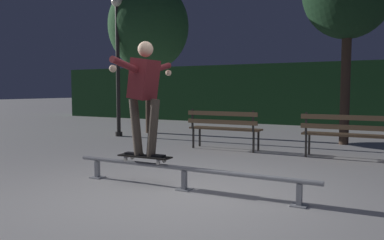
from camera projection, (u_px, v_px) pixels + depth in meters
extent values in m
plane|color=#ADAAA8|center=(175.00, 194.00, 4.81)|extent=(90.00, 90.00, 0.00)
cube|color=#193D1E|center=(323.00, 94.00, 14.13)|extent=(24.00, 1.20, 2.30)
cylinder|color=gray|center=(184.00, 169.00, 5.00)|extent=(3.49, 0.06, 0.06)
cube|color=gray|center=(97.00, 169.00, 5.70)|extent=(0.06, 0.06, 0.25)
cube|color=gray|center=(97.00, 177.00, 5.71)|extent=(0.18, 0.18, 0.01)
cube|color=gray|center=(184.00, 180.00, 5.01)|extent=(0.06, 0.06, 0.25)
cube|color=gray|center=(184.00, 189.00, 5.02)|extent=(0.18, 0.18, 0.01)
cube|color=gray|center=(299.00, 195.00, 4.31)|extent=(0.06, 0.06, 0.25)
cube|color=gray|center=(299.00, 205.00, 4.32)|extent=(0.18, 0.18, 0.01)
cube|color=black|center=(145.00, 156.00, 5.28)|extent=(0.78, 0.22, 0.02)
cube|color=black|center=(145.00, 156.00, 5.28)|extent=(0.77, 0.21, 0.00)
cube|color=#9E9EA3|center=(161.00, 159.00, 5.16)|extent=(0.05, 0.17, 0.02)
cube|color=#9E9EA3|center=(129.00, 156.00, 5.40)|extent=(0.05, 0.17, 0.02)
cylinder|color=beige|center=(158.00, 163.00, 5.09)|extent=(0.05, 0.03, 0.05)
cylinder|color=beige|center=(164.00, 161.00, 5.24)|extent=(0.05, 0.03, 0.05)
cylinder|color=beige|center=(126.00, 160.00, 5.33)|extent=(0.05, 0.03, 0.05)
cylinder|color=beige|center=(132.00, 158.00, 5.47)|extent=(0.05, 0.03, 0.05)
cube|color=black|center=(156.00, 156.00, 5.20)|extent=(0.26, 0.11, 0.03)
cube|color=black|center=(134.00, 154.00, 5.36)|extent=(0.26, 0.11, 0.03)
cylinder|color=#473D33|center=(153.00, 128.00, 5.19)|extent=(0.21, 0.13, 0.79)
cylinder|color=#473D33|center=(136.00, 127.00, 5.31)|extent=(0.21, 0.13, 0.79)
cube|color=maroon|center=(144.00, 79.00, 5.20)|extent=(0.34, 0.37, 0.57)
cylinder|color=maroon|center=(127.00, 66.00, 4.85)|extent=(0.10, 0.61, 0.21)
cylinder|color=maroon|center=(159.00, 69.00, 5.52)|extent=(0.10, 0.61, 0.21)
sphere|color=beige|center=(113.00, 69.00, 4.60)|extent=(0.09, 0.09, 0.09)
sphere|color=beige|center=(168.00, 73.00, 5.78)|extent=(0.09, 0.09, 0.09)
sphere|color=beige|center=(145.00, 49.00, 5.15)|extent=(0.21, 0.21, 0.21)
cube|color=#282623|center=(258.00, 141.00, 8.23)|extent=(0.04, 0.04, 0.44)
cube|color=#282623|center=(254.00, 142.00, 7.94)|extent=(0.04, 0.04, 0.44)
cube|color=#282623|center=(253.00, 121.00, 7.87)|extent=(0.04, 0.04, 0.44)
cube|color=#282623|center=(200.00, 137.00, 8.88)|extent=(0.04, 0.04, 0.44)
cube|color=#282623|center=(193.00, 138.00, 8.60)|extent=(0.04, 0.04, 0.44)
cube|color=#282623|center=(193.00, 119.00, 8.53)|extent=(0.04, 0.04, 0.44)
cube|color=brown|center=(228.00, 128.00, 8.52)|extent=(1.60, 0.10, 0.04)
cube|color=brown|center=(225.00, 129.00, 8.39)|extent=(1.60, 0.10, 0.04)
cube|color=brown|center=(223.00, 129.00, 8.27)|extent=(1.60, 0.10, 0.04)
cube|color=brown|center=(221.00, 122.00, 8.19)|extent=(1.60, 0.04, 0.09)
cube|color=brown|center=(221.00, 114.00, 8.18)|extent=(1.60, 0.04, 0.09)
cube|color=#282623|center=(309.00, 144.00, 7.72)|extent=(0.04, 0.04, 0.44)
cube|color=#282623|center=(306.00, 146.00, 7.44)|extent=(0.04, 0.04, 0.44)
cube|color=#282623|center=(306.00, 124.00, 7.37)|extent=(0.04, 0.04, 0.44)
cube|color=brown|center=(347.00, 134.00, 7.36)|extent=(1.60, 0.10, 0.04)
cube|color=brown|center=(346.00, 135.00, 7.23)|extent=(1.60, 0.10, 0.04)
cube|color=brown|center=(345.00, 136.00, 7.11)|extent=(1.60, 0.10, 0.04)
cube|color=brown|center=(345.00, 127.00, 7.03)|extent=(1.60, 0.04, 0.09)
cube|color=brown|center=(345.00, 118.00, 7.02)|extent=(1.60, 0.04, 0.09)
cylinder|color=#3D2D23|center=(345.00, 87.00, 9.11)|extent=(0.22, 0.22, 2.76)
cylinder|color=#3D2D23|center=(149.00, 97.00, 11.61)|extent=(0.22, 0.22, 2.18)
ellipsoid|color=#234C28|center=(149.00, 26.00, 11.44)|extent=(2.39, 2.39, 2.63)
cylinder|color=#282623|center=(118.00, 72.00, 10.71)|extent=(0.11, 0.11, 3.60)
sphere|color=#F2EACC|center=(117.00, 1.00, 10.56)|extent=(0.32, 0.32, 0.32)
cylinder|color=#282623|center=(119.00, 134.00, 10.85)|extent=(0.20, 0.20, 0.12)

